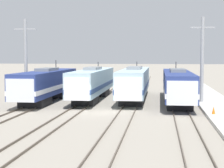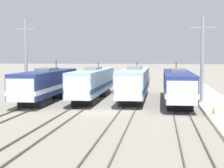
{
  "view_description": "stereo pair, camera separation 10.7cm",
  "coord_description": "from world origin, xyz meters",
  "px_view_note": "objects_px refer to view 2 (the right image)",
  "views": [
    {
      "loc": [
        5.6,
        -35.03,
        5.43
      ],
      "look_at": [
        0.61,
        3.97,
        2.41
      ],
      "focal_mm": 60.0,
      "sensor_mm": 36.0,
      "label": 1
    },
    {
      "loc": [
        5.71,
        -35.02,
        5.43
      ],
      "look_at": [
        0.61,
        3.97,
        2.41
      ],
      "focal_mm": 60.0,
      "sensor_mm": 36.0,
      "label": 2
    }
  ],
  "objects_px": {
    "catenary_tower_left": "(26,59)",
    "catenary_tower_right": "(202,59)",
    "locomotive_center_left": "(92,83)",
    "locomotive_far_right": "(178,85)",
    "locomotive_far_left": "(46,84)",
    "traffic_cone": "(213,110)",
    "locomotive_center_right": "(135,83)"
  },
  "relations": [
    {
      "from": "locomotive_far_left",
      "to": "traffic_cone",
      "type": "height_order",
      "value": "locomotive_far_left"
    },
    {
      "from": "locomotive_center_right",
      "to": "traffic_cone",
      "type": "relative_size",
      "value": 28.96
    },
    {
      "from": "locomotive_center_left",
      "to": "locomotive_far_right",
      "type": "height_order",
      "value": "locomotive_far_right"
    },
    {
      "from": "locomotive_center_left",
      "to": "traffic_cone",
      "type": "bearing_deg",
      "value": -41.16
    },
    {
      "from": "catenary_tower_right",
      "to": "traffic_cone",
      "type": "xyz_separation_m",
      "value": [
        0.09,
        -8.91,
        -4.35
      ]
    },
    {
      "from": "locomotive_center_left",
      "to": "locomotive_far_right",
      "type": "bearing_deg",
      "value": -9.47
    },
    {
      "from": "locomotive_center_right",
      "to": "locomotive_far_right",
      "type": "bearing_deg",
      "value": -26.83
    },
    {
      "from": "locomotive_center_left",
      "to": "locomotive_far_right",
      "type": "relative_size",
      "value": 0.93
    },
    {
      "from": "locomotive_center_right",
      "to": "catenary_tower_right",
      "type": "xyz_separation_m",
      "value": [
        7.69,
        -3.2,
        2.88
      ]
    },
    {
      "from": "locomotive_far_left",
      "to": "catenary_tower_right",
      "type": "relative_size",
      "value": 1.82
    },
    {
      "from": "locomotive_far_right",
      "to": "catenary_tower_right",
      "type": "bearing_deg",
      "value": -13.52
    },
    {
      "from": "locomotive_far_left",
      "to": "locomotive_far_right",
      "type": "xyz_separation_m",
      "value": [
        15.22,
        0.63,
        -0.02
      ]
    },
    {
      "from": "locomotive_center_right",
      "to": "catenary_tower_left",
      "type": "xyz_separation_m",
      "value": [
        -12.55,
        -3.2,
        2.88
      ]
    },
    {
      "from": "catenary_tower_right",
      "to": "traffic_cone",
      "type": "relative_size",
      "value": 14.38
    },
    {
      "from": "catenary_tower_left",
      "to": "locomotive_center_left",
      "type": "bearing_deg",
      "value": 17.26
    },
    {
      "from": "catenary_tower_right",
      "to": "traffic_cone",
      "type": "distance_m",
      "value": 9.92
    },
    {
      "from": "locomotive_center_right",
      "to": "catenary_tower_right",
      "type": "distance_m",
      "value": 8.81
    },
    {
      "from": "catenary_tower_left",
      "to": "traffic_cone",
      "type": "bearing_deg",
      "value": -23.67
    },
    {
      "from": "locomotive_far_left",
      "to": "locomotive_far_right",
      "type": "distance_m",
      "value": 15.23
    },
    {
      "from": "locomotive_center_right",
      "to": "locomotive_center_left",
      "type": "bearing_deg",
      "value": -170.24
    },
    {
      "from": "locomotive_far_left",
      "to": "locomotive_center_right",
      "type": "relative_size",
      "value": 0.9
    },
    {
      "from": "locomotive_far_right",
      "to": "catenary_tower_left",
      "type": "relative_size",
      "value": 2.02
    },
    {
      "from": "catenary_tower_left",
      "to": "catenary_tower_right",
      "type": "height_order",
      "value": "same"
    },
    {
      "from": "catenary_tower_left",
      "to": "traffic_cone",
      "type": "xyz_separation_m",
      "value": [
        20.34,
        -8.91,
        -4.35
      ]
    },
    {
      "from": "catenary_tower_left",
      "to": "catenary_tower_right",
      "type": "bearing_deg",
      "value": 0.0
    },
    {
      "from": "locomotive_far_right",
      "to": "catenary_tower_right",
      "type": "xyz_separation_m",
      "value": [
        2.62,
        -0.63,
        2.95
      ]
    },
    {
      "from": "locomotive_center_left",
      "to": "catenary_tower_right",
      "type": "bearing_deg",
      "value": -10.31
    },
    {
      "from": "locomotive_center_right",
      "to": "locomotive_far_right",
      "type": "relative_size",
      "value": 1.0
    },
    {
      "from": "locomotive_far_left",
      "to": "catenary_tower_left",
      "type": "relative_size",
      "value": 1.82
    },
    {
      "from": "locomotive_far_right",
      "to": "catenary_tower_left",
      "type": "xyz_separation_m",
      "value": [
        -17.63,
        -0.63,
        2.95
      ]
    },
    {
      "from": "locomotive_center_left",
      "to": "locomotive_center_right",
      "type": "distance_m",
      "value": 5.15
    },
    {
      "from": "locomotive_far_right",
      "to": "catenary_tower_right",
      "type": "height_order",
      "value": "catenary_tower_right"
    }
  ]
}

